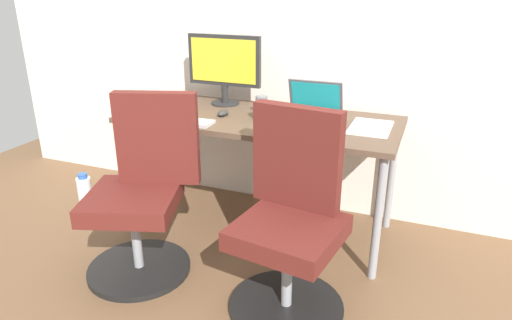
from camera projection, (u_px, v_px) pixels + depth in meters
name	position (u px, v px, depth m)	size (l,w,h in m)	color
ground_plane	(259.00, 225.00, 2.92)	(5.28, 5.28, 0.00)	brown
back_wall	(285.00, 7.00, 2.81)	(4.40, 0.04, 2.60)	silver
desk	(259.00, 128.00, 2.68)	(1.60, 0.68, 0.71)	brown
office_chair_left	(142.00, 195.00, 2.35)	(0.56, 0.56, 0.94)	black
office_chair_right	(291.00, 224.00, 2.08)	(0.54, 0.54, 0.94)	black
water_bottle_on_floor	(86.00, 197.00, 2.96)	(0.09, 0.09, 0.31)	white
desktop_monitor	(224.00, 65.00, 2.85)	(0.48, 0.18, 0.43)	#262626
open_laptop	(311.00, 111.00, 2.57)	(0.31, 0.29, 0.22)	#4C4C51
keyboard_by_monitor	(183.00, 121.00, 2.55)	(0.34, 0.12, 0.02)	#B7B7B7
keyboard_by_laptop	(292.00, 134.00, 2.34)	(0.34, 0.12, 0.02)	#2D2D2D
mouse_by_monitor	(223.00, 113.00, 2.69)	(0.06, 0.10, 0.03)	#2D2D2D
mouse_by_laptop	(160.00, 104.00, 2.88)	(0.06, 0.10, 0.03)	silver
coffee_mug	(260.00, 112.00, 2.60)	(0.08, 0.08, 0.09)	teal
pen_cup	(261.00, 105.00, 2.72)	(0.07, 0.07, 0.10)	slate
paper_pile	(371.00, 127.00, 2.45)	(0.21, 0.30, 0.01)	white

